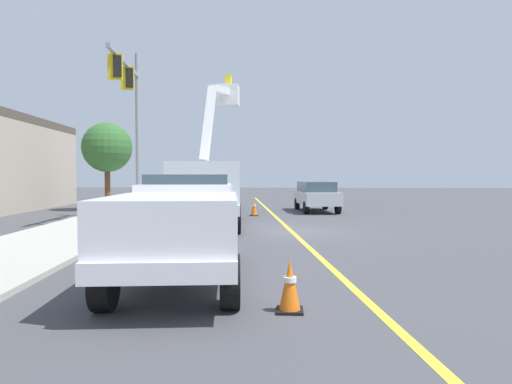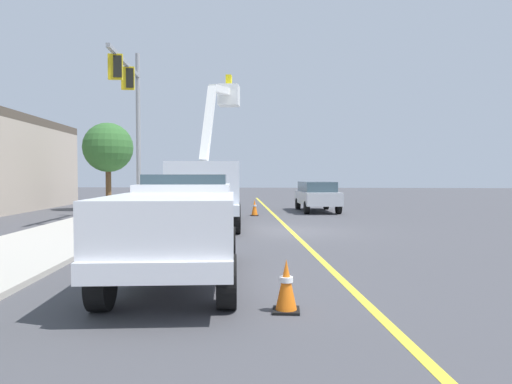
% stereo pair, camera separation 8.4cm
% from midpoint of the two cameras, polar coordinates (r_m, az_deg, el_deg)
% --- Properties ---
extents(ground, '(120.00, 120.00, 0.00)m').
position_cam_midpoint_polar(ground, '(16.65, 4.33, -4.96)').
color(ground, '#47474C').
extents(sidewalk_far_side, '(60.00, 10.79, 0.12)m').
position_cam_midpoint_polar(sidewalk_far_side, '(17.41, -21.78, -4.59)').
color(sidewalk_far_side, '#B2ADA3').
rests_on(sidewalk_far_side, ground).
extents(lane_centre_stripe, '(49.66, 6.17, 0.01)m').
position_cam_midpoint_polar(lane_centre_stripe, '(16.65, 4.33, -4.94)').
color(lane_centre_stripe, yellow).
rests_on(lane_centre_stripe, ground).
extents(utility_bucket_truck, '(8.44, 3.47, 6.50)m').
position_cam_midpoint_polar(utility_bucket_truck, '(18.79, -6.16, 0.74)').
color(utility_bucket_truck, white).
rests_on(utility_bucket_truck, ground).
extents(service_pickup_truck, '(5.81, 2.76, 2.06)m').
position_cam_midpoint_polar(service_pickup_truck, '(8.78, -9.73, -3.95)').
color(service_pickup_truck, white).
rests_on(service_pickup_truck, ground).
extents(passing_minivan, '(4.99, 2.46, 1.69)m').
position_cam_midpoint_polar(passing_minivan, '(25.91, 7.49, -0.30)').
color(passing_minivan, silver).
rests_on(passing_minivan, ground).
extents(traffic_cone_leading, '(0.40, 0.40, 0.79)m').
position_cam_midpoint_polar(traffic_cone_leading, '(6.91, 3.91, -11.74)').
color(traffic_cone_leading, black).
rests_on(traffic_cone_leading, ground).
extents(traffic_cone_mid_front, '(0.40, 0.40, 0.84)m').
position_cam_midpoint_polar(traffic_cone_mid_front, '(22.95, -0.35, -1.99)').
color(traffic_cone_mid_front, black).
rests_on(traffic_cone_mid_front, ground).
extents(traffic_signal_mast, '(5.31, 0.90, 7.92)m').
position_cam_midpoint_polar(traffic_signal_mast, '(21.49, -15.55, 10.48)').
color(traffic_signal_mast, gray).
rests_on(traffic_signal_mast, ground).
extents(street_tree_right, '(2.90, 2.90, 5.14)m').
position_cam_midpoint_polar(street_tree_right, '(28.06, -18.33, 5.30)').
color(street_tree_right, brown).
rests_on(street_tree_right, ground).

